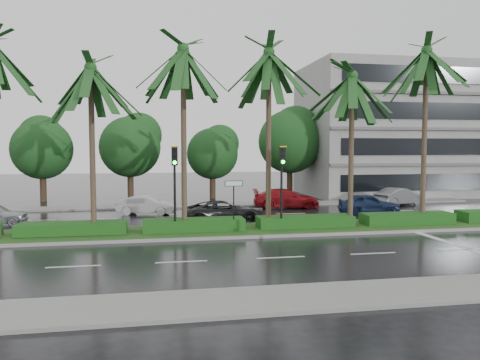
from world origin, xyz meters
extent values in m
plane|color=black|center=(0.00, 0.00, 0.00)|extent=(120.00, 120.00, 0.00)
cube|color=slate|center=(0.00, -10.20, 0.06)|extent=(40.00, 2.40, 0.12)
cube|color=slate|center=(0.00, 12.00, 0.06)|extent=(40.00, 2.00, 0.12)
cube|color=gray|center=(0.00, 1.00, 0.07)|extent=(36.00, 4.00, 0.14)
cube|color=#1C4818|center=(0.00, 1.00, 0.14)|extent=(35.60, 3.70, 0.02)
cube|color=#134416|center=(-9.00, 1.00, 0.45)|extent=(5.20, 1.40, 0.60)
cube|color=#134416|center=(-3.00, 1.00, 0.45)|extent=(5.20, 1.40, 0.60)
cube|color=#134416|center=(3.00, 1.00, 0.45)|extent=(5.20, 1.40, 0.60)
cube|color=#134416|center=(9.00, 1.00, 0.45)|extent=(5.20, 1.40, 0.60)
cube|color=silver|center=(-12.00, 7.00, 0.01)|extent=(2.00, 0.12, 0.01)
cube|color=silver|center=(-8.00, -5.00, 0.01)|extent=(2.00, 0.12, 0.01)
cube|color=silver|center=(-8.00, 7.00, 0.01)|extent=(2.00, 0.12, 0.01)
cube|color=silver|center=(-4.00, -5.00, 0.01)|extent=(2.00, 0.12, 0.01)
cube|color=silver|center=(-4.00, 7.00, 0.01)|extent=(2.00, 0.12, 0.01)
cube|color=silver|center=(0.00, -5.00, 0.01)|extent=(2.00, 0.12, 0.01)
cube|color=silver|center=(0.00, 7.00, 0.01)|extent=(2.00, 0.12, 0.01)
cube|color=silver|center=(4.00, -5.00, 0.01)|extent=(2.00, 0.12, 0.01)
cube|color=silver|center=(4.00, 7.00, 0.01)|extent=(2.00, 0.12, 0.01)
cube|color=silver|center=(8.00, -5.00, 0.01)|extent=(2.00, 0.12, 0.01)
cube|color=silver|center=(8.00, 7.00, 0.01)|extent=(2.00, 0.12, 0.01)
cube|color=silver|center=(12.00, 7.00, 0.01)|extent=(2.00, 0.12, 0.01)
cube|color=silver|center=(16.00, 7.00, 0.01)|extent=(2.00, 0.12, 0.01)
cube|color=silver|center=(8.50, -3.00, 0.01)|extent=(0.40, 6.00, 0.01)
cylinder|color=#403325|center=(-8.00, 1.10, 4.25)|extent=(0.28, 0.28, 8.20)
cylinder|color=#403325|center=(-8.00, 1.10, 0.37)|extent=(0.40, 0.40, 0.44)
cylinder|color=#403325|center=(-3.50, 0.90, 4.77)|extent=(0.28, 0.28, 9.23)
cylinder|color=#403325|center=(-3.50, 0.90, 0.37)|extent=(0.40, 0.40, 0.44)
cylinder|color=#403325|center=(1.00, 1.20, 4.79)|extent=(0.28, 0.28, 9.28)
cylinder|color=#403325|center=(1.00, 1.20, 0.37)|extent=(0.40, 0.40, 0.44)
cylinder|color=#403325|center=(5.50, 0.80, 4.21)|extent=(0.28, 0.28, 8.11)
cylinder|color=#403325|center=(5.50, 0.80, 0.37)|extent=(0.40, 0.40, 0.44)
cylinder|color=#403325|center=(10.00, 1.10, 5.00)|extent=(0.28, 0.28, 9.69)
cylinder|color=#403325|center=(10.00, 1.10, 0.37)|extent=(0.40, 0.40, 0.44)
cylinder|color=black|center=(-4.00, 0.40, 1.85)|extent=(0.12, 0.12, 3.40)
cube|color=black|center=(-4.00, 0.22, 4.00)|extent=(0.30, 0.18, 0.90)
cube|color=gold|center=(-4.00, 0.10, 4.48)|extent=(0.34, 0.12, 0.06)
cylinder|color=black|center=(-4.00, 0.12, 4.30)|extent=(0.18, 0.04, 0.18)
cylinder|color=black|center=(-4.00, 0.12, 4.00)|extent=(0.18, 0.04, 0.18)
cylinder|color=#0CE519|center=(-4.00, 0.12, 3.70)|extent=(0.18, 0.04, 0.18)
cylinder|color=black|center=(1.50, 0.40, 1.85)|extent=(0.12, 0.12, 3.40)
cube|color=black|center=(1.50, 0.22, 4.00)|extent=(0.30, 0.18, 0.90)
cube|color=gold|center=(1.50, 0.10, 4.48)|extent=(0.34, 0.12, 0.06)
cylinder|color=black|center=(1.50, 0.12, 4.30)|extent=(0.18, 0.04, 0.18)
cylinder|color=black|center=(1.50, 0.12, 4.00)|extent=(0.18, 0.04, 0.18)
cylinder|color=#0CE519|center=(1.50, 0.12, 3.70)|extent=(0.18, 0.04, 0.18)
cylinder|color=black|center=(-1.00, 0.50, 1.45)|extent=(0.06, 0.06, 2.60)
cube|color=#0C5926|center=(-1.00, 0.47, 2.60)|extent=(0.95, 0.04, 0.30)
cube|color=white|center=(-1.00, 0.45, 2.60)|extent=(0.85, 0.01, 0.22)
cylinder|color=#322916|center=(-14.00, 17.50, 1.19)|extent=(0.52, 0.52, 2.38)
sphere|color=#153816|center=(-14.00, 17.50, 4.29)|extent=(4.90, 4.90, 4.90)
sphere|color=#153816|center=(-14.00, 17.80, 5.24)|extent=(3.68, 3.68, 3.68)
cylinder|color=#322916|center=(-7.00, 17.50, 1.24)|extent=(0.52, 0.52, 2.49)
sphere|color=#153816|center=(-7.00, 17.50, 4.48)|extent=(5.12, 5.12, 5.12)
sphere|color=#153816|center=(-7.00, 17.80, 5.48)|extent=(3.84, 3.84, 3.84)
cylinder|color=#322916|center=(0.00, 17.50, 1.08)|extent=(0.52, 0.52, 2.17)
sphere|color=#153816|center=(0.00, 17.50, 3.90)|extent=(4.46, 4.46, 4.46)
sphere|color=#153816|center=(0.00, 17.80, 4.77)|extent=(3.34, 3.34, 3.34)
cylinder|color=#322916|center=(7.00, 17.50, 1.38)|extent=(0.52, 0.52, 2.76)
sphere|color=#153816|center=(7.00, 17.50, 4.96)|extent=(5.67, 5.67, 5.67)
sphere|color=#153816|center=(7.00, 17.80, 6.06)|extent=(4.25, 4.25, 4.25)
cylinder|color=#322916|center=(14.00, 17.50, 1.33)|extent=(0.52, 0.52, 2.66)
sphere|color=#153816|center=(14.00, 17.50, 4.78)|extent=(5.47, 5.47, 5.47)
sphere|color=#153816|center=(14.00, 17.80, 5.85)|extent=(4.10, 4.10, 4.10)
cube|color=gray|center=(17.00, 18.00, 6.00)|extent=(16.00, 10.00, 12.00)
imported|color=#B4B4B4|center=(-5.50, 8.31, 0.63)|extent=(2.36, 4.07, 1.27)
imported|color=black|center=(-1.00, 4.16, 0.65)|extent=(2.56, 4.83, 1.29)
imported|color=maroon|center=(4.50, 9.95, 0.70)|extent=(2.67, 5.08, 1.40)
imported|color=#1A284E|center=(9.00, 5.80, 0.68)|extent=(2.54, 4.25, 1.36)
imported|color=#5B5D60|center=(13.50, 9.95, 0.67)|extent=(2.74, 4.32, 1.35)
camera|label=1|loc=(-4.97, -23.00, 4.44)|focal=35.00mm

